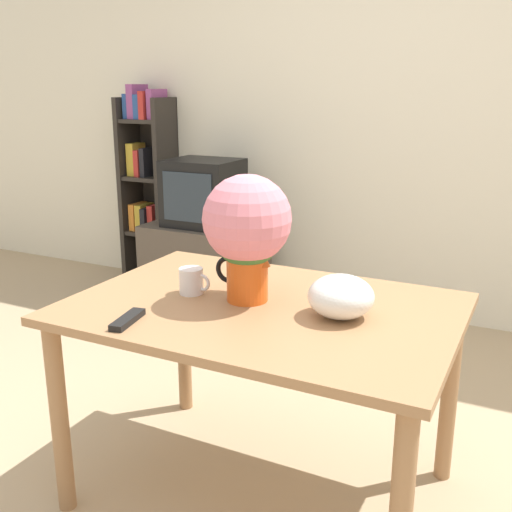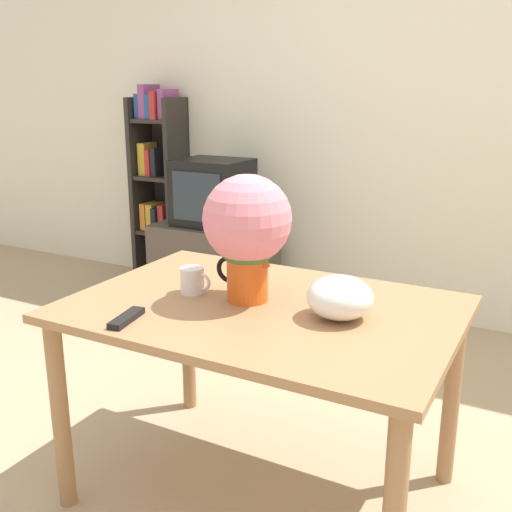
# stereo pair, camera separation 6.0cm
# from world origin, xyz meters

# --- Properties ---
(ground_plane) EXTENTS (12.00, 12.00, 0.00)m
(ground_plane) POSITION_xyz_m (0.00, 0.00, 0.00)
(ground_plane) COLOR tan
(wall_back) EXTENTS (8.00, 0.05, 2.60)m
(wall_back) POSITION_xyz_m (0.00, 2.05, 1.30)
(wall_back) COLOR #EDE5CC
(wall_back) RESTS_ON ground_plane
(table) EXTENTS (1.27, 0.89, 0.73)m
(table) POSITION_xyz_m (0.06, 0.03, 0.63)
(table) COLOR #A3754C
(table) RESTS_ON ground_plane
(flower_vase) EXTENTS (0.30, 0.30, 0.43)m
(flower_vase) POSITION_xyz_m (-0.01, 0.04, 0.98)
(flower_vase) COLOR #E05619
(flower_vase) RESTS_ON table
(coffee_mug) EXTENTS (0.12, 0.08, 0.09)m
(coffee_mug) POSITION_xyz_m (-0.21, 0.02, 0.77)
(coffee_mug) COLOR white
(coffee_mug) RESTS_ON table
(white_bowl) EXTENTS (0.21, 0.21, 0.14)m
(white_bowl) POSITION_xyz_m (0.32, 0.04, 0.80)
(white_bowl) COLOR white
(white_bowl) RESTS_ON table
(remote_control) EXTENTS (0.07, 0.17, 0.02)m
(remote_control) POSITION_xyz_m (-0.25, -0.30, 0.74)
(remote_control) COLOR black
(remote_control) RESTS_ON table
(tv_stand) EXTENTS (0.75, 0.50, 0.56)m
(tv_stand) POSITION_xyz_m (-1.13, 1.61, 0.28)
(tv_stand) COLOR #4C4238
(tv_stand) RESTS_ON ground_plane
(tv_set) EXTENTS (0.45, 0.39, 0.43)m
(tv_set) POSITION_xyz_m (-1.13, 1.61, 0.77)
(tv_set) COLOR black
(tv_set) RESTS_ON tv_stand
(bookshelf) EXTENTS (0.37, 0.28, 1.45)m
(bookshelf) POSITION_xyz_m (-1.78, 1.90, 0.78)
(bookshelf) COLOR #2D2823
(bookshelf) RESTS_ON ground_plane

